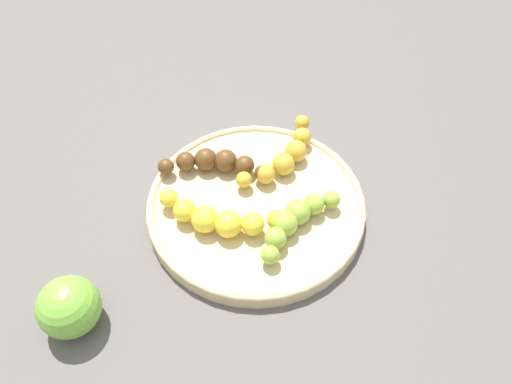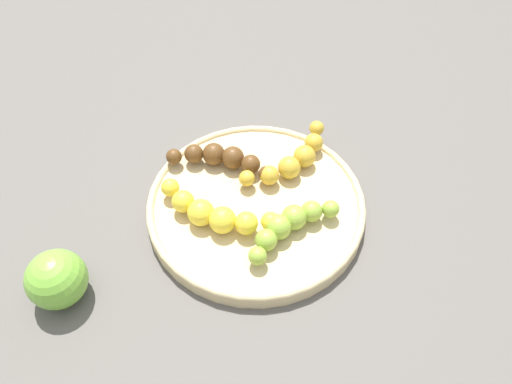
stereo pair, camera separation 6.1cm
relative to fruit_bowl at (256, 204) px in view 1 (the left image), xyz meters
name	(u,v)px [view 1 (the left image)]	position (x,y,z in m)	size (l,w,h in m)	color
ground_plane	(256,210)	(0.00, 0.00, -0.01)	(2.40, 2.40, 0.00)	#56514C
fruit_bowl	(256,204)	(0.00, 0.00, 0.00)	(0.28, 0.28, 0.02)	#D1B784
banana_yellow	(218,218)	(0.05, 0.04, 0.02)	(0.16, 0.07, 0.03)	yellow
banana_green	(295,220)	(-0.05, 0.04, 0.02)	(0.10, 0.10, 0.03)	#8CAD38
banana_spotted	(285,155)	(-0.04, -0.07, 0.02)	(0.11, 0.13, 0.03)	gold
banana_overripe	(215,163)	(0.05, -0.05, 0.02)	(0.15, 0.05, 0.03)	#593819
apple_green	(69,307)	(0.20, 0.15, 0.02)	(0.07, 0.07, 0.07)	#72B238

